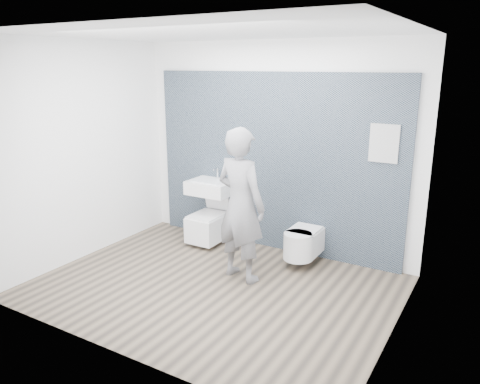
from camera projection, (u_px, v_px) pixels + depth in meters
The scene contains 8 objects.
ground at pixel (214, 287), 5.41m from camera, with size 4.00×4.00×0.00m, color brown.
room_shell at pixel (211, 138), 4.95m from camera, with size 4.00×4.00×4.00m.
tile_wall at pixel (271, 246), 6.63m from camera, with size 3.60×0.06×2.40m, color black.
washbasin at pixel (211, 187), 6.60m from camera, with size 0.63×0.47×0.47m.
toilet_square at pixel (209, 225), 6.69m from camera, with size 0.43×0.62×0.82m.
toilet_rounded at pixel (302, 243), 5.96m from camera, with size 0.38×0.64×0.34m.
info_placard at pixel (374, 269), 5.87m from camera, with size 0.34×0.03×0.45m, color white.
visitor at pixel (241, 205), 5.42m from camera, with size 0.67×0.44×1.82m, color gray.
Camera 1 is at (2.76, -4.09, 2.50)m, focal length 35.00 mm.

